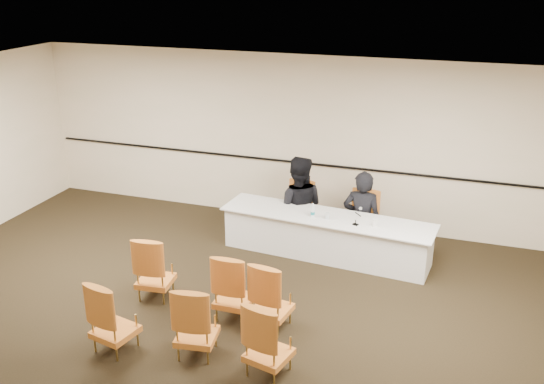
# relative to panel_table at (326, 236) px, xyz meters

# --- Properties ---
(floor) EXTENTS (10.00, 10.00, 0.00)m
(floor) POSITION_rel_panel_table_xyz_m (-0.87, -2.69, -0.34)
(floor) COLOR black
(floor) RESTS_ON ground
(ceiling) EXTENTS (10.00, 10.00, 0.00)m
(ceiling) POSITION_rel_panel_table_xyz_m (-0.87, -2.69, 2.66)
(ceiling) COLOR silver
(ceiling) RESTS_ON ground
(wall_back) EXTENTS (10.00, 0.04, 3.00)m
(wall_back) POSITION_rel_panel_table_xyz_m (-0.87, 1.31, 1.16)
(wall_back) COLOR beige
(wall_back) RESTS_ON ground
(wall_rail) EXTENTS (9.80, 0.04, 0.03)m
(wall_rail) POSITION_rel_panel_table_xyz_m (-0.87, 1.27, 0.76)
(wall_rail) COLOR black
(wall_rail) RESTS_ON wall_back
(panel_table) EXTENTS (3.46, 1.08, 0.68)m
(panel_table) POSITION_rel_panel_table_xyz_m (0.00, 0.00, 0.00)
(panel_table) COLOR white
(panel_table) RESTS_ON ground
(panelist_main) EXTENTS (0.66, 0.44, 1.76)m
(panelist_main) POSITION_rel_panel_table_xyz_m (0.48, 0.48, 0.11)
(panelist_main) COLOR black
(panelist_main) RESTS_ON ground
(panelist_main_chair) EXTENTS (0.54, 0.54, 0.95)m
(panelist_main_chair) POSITION_rel_panel_table_xyz_m (0.48, 0.48, 0.13)
(panelist_main_chair) COLOR #C67723
(panelist_main_chair) RESTS_ON ground
(panelist_second) EXTENTS (1.04, 0.88, 1.88)m
(panelist_second) POSITION_rel_panel_table_xyz_m (-0.65, 0.58, 0.15)
(panelist_second) COLOR black
(panelist_second) RESTS_ON ground
(panelist_second_chair) EXTENTS (0.54, 0.54, 0.95)m
(panelist_second_chair) POSITION_rel_panel_table_xyz_m (-0.65, 0.58, 0.13)
(panelist_second_chair) COLOR #C67723
(panelist_second_chair) RESTS_ON ground
(papers) EXTENTS (0.34, 0.28, 0.00)m
(papers) POSITION_rel_panel_table_xyz_m (0.49, -0.12, 0.34)
(papers) COLOR white
(papers) RESTS_ON panel_table
(microphone) EXTENTS (0.14, 0.20, 0.26)m
(microphone) POSITION_rel_panel_table_xyz_m (0.50, -0.19, 0.47)
(microphone) COLOR black
(microphone) RESTS_ON panel_table
(water_bottle) EXTENTS (0.08, 0.08, 0.22)m
(water_bottle) POSITION_rel_panel_table_xyz_m (-0.21, -0.09, 0.45)
(water_bottle) COLOR #187A87
(water_bottle) RESTS_ON panel_table
(drinking_glass) EXTENTS (0.07, 0.07, 0.10)m
(drinking_glass) POSITION_rel_panel_table_xyz_m (0.03, -0.09, 0.39)
(drinking_glass) COLOR silver
(drinking_glass) RESTS_ON panel_table
(coffee_cup) EXTENTS (0.09, 0.09, 0.12)m
(coffee_cup) POSITION_rel_panel_table_xyz_m (0.78, -0.14, 0.40)
(coffee_cup) COLOR white
(coffee_cup) RESTS_ON panel_table
(aud_chair_front_left) EXTENTS (0.55, 0.55, 0.95)m
(aud_chair_front_left) POSITION_rel_panel_table_xyz_m (-1.95, -2.03, 0.13)
(aud_chair_front_left) COLOR #C67723
(aud_chair_front_left) RESTS_ON ground
(aud_chair_front_mid) EXTENTS (0.51, 0.51, 0.95)m
(aud_chair_front_mid) POSITION_rel_panel_table_xyz_m (-0.70, -2.17, 0.13)
(aud_chair_front_mid) COLOR #C67723
(aud_chair_front_mid) RESTS_ON ground
(aud_chair_front_right) EXTENTS (0.57, 0.57, 0.95)m
(aud_chair_front_right) POSITION_rel_panel_table_xyz_m (-0.16, -2.22, 0.13)
(aud_chair_front_right) COLOR #C67723
(aud_chair_front_right) RESTS_ON ground
(aud_chair_back_left) EXTENTS (0.59, 0.59, 0.95)m
(aud_chair_back_left) POSITION_rel_panel_table_xyz_m (-1.80, -3.30, 0.13)
(aud_chair_back_left) COLOR #C67723
(aud_chair_back_left) RESTS_ON ground
(aud_chair_back_mid) EXTENTS (0.57, 0.57, 0.95)m
(aud_chair_back_mid) POSITION_rel_panel_table_xyz_m (-0.82, -3.07, 0.13)
(aud_chair_back_mid) COLOR #C67723
(aud_chair_back_mid) RESTS_ON ground
(aud_chair_back_right) EXTENTS (0.60, 0.60, 0.95)m
(aud_chair_back_right) POSITION_rel_panel_table_xyz_m (0.12, -3.14, 0.13)
(aud_chair_back_right) COLOR #C67723
(aud_chair_back_right) RESTS_ON ground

